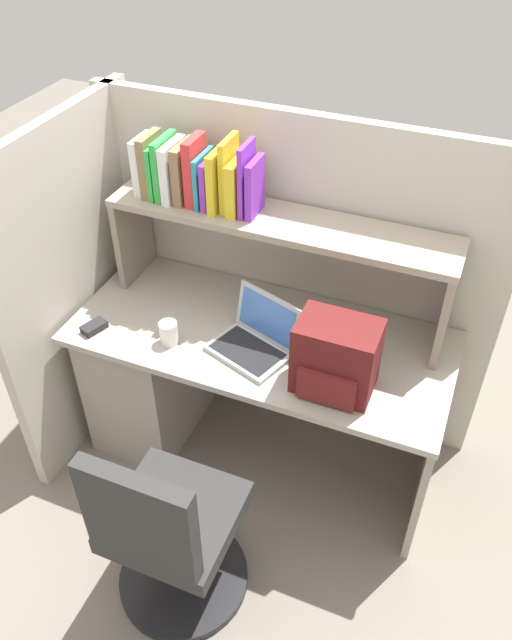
{
  "coord_description": "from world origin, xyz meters",
  "views": [
    {
      "loc": [
        0.74,
        -1.86,
        2.48
      ],
      "look_at": [
        0.0,
        -0.05,
        0.85
      ],
      "focal_mm": 35.66,
      "sensor_mm": 36.0,
      "label": 1
    }
  ],
  "objects_px": {
    "laptop": "(256,338)",
    "office_chair": "(170,538)",
    "paper_cup": "(169,333)",
    "backpack": "(336,358)",
    "computer_mouse": "(94,327)"
  },
  "relations": [
    {
      "from": "paper_cup",
      "to": "office_chair",
      "type": "xyz_separation_m",
      "value": [
        0.3,
        -0.62,
        -0.39
      ]
    },
    {
      "from": "computer_mouse",
      "to": "paper_cup",
      "type": "distance_m",
      "value": 0.34
    },
    {
      "from": "laptop",
      "to": "paper_cup",
      "type": "relative_size",
      "value": 3.81
    },
    {
      "from": "laptop",
      "to": "paper_cup",
      "type": "bearing_deg",
      "value": -163.62
    },
    {
      "from": "paper_cup",
      "to": "office_chair",
      "type": "height_order",
      "value": "office_chair"
    },
    {
      "from": "backpack",
      "to": "paper_cup",
      "type": "distance_m",
      "value": 0.7
    },
    {
      "from": "laptop",
      "to": "office_chair",
      "type": "relative_size",
      "value": 0.4
    },
    {
      "from": "laptop",
      "to": "paper_cup",
      "type": "distance_m",
      "value": 0.36
    },
    {
      "from": "backpack",
      "to": "paper_cup",
      "type": "bearing_deg",
      "value": -179.04
    },
    {
      "from": "paper_cup",
      "to": "office_chair",
      "type": "bearing_deg",
      "value": -64.27
    },
    {
      "from": "laptop",
      "to": "office_chair",
      "type": "height_order",
      "value": "laptop"
    },
    {
      "from": "laptop",
      "to": "computer_mouse",
      "type": "height_order",
      "value": "laptop"
    },
    {
      "from": "backpack",
      "to": "office_chair",
      "type": "xyz_separation_m",
      "value": [
        -0.4,
        -0.64,
        -0.48
      ]
    },
    {
      "from": "backpack",
      "to": "office_chair",
      "type": "bearing_deg",
      "value": -121.9
    },
    {
      "from": "office_chair",
      "to": "paper_cup",
      "type": "bearing_deg",
      "value": -64.34
    }
  ]
}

